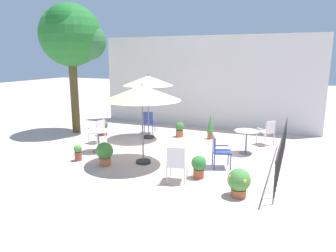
% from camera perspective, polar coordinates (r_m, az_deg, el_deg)
% --- Properties ---
extents(ground_plane, '(60.00, 60.00, 0.00)m').
position_cam_1_polar(ground_plane, '(10.51, -0.57, -4.97)').
color(ground_plane, beige).
extents(villa_facade, '(9.88, 0.30, 4.04)m').
position_cam_1_polar(villa_facade, '(14.42, 6.72, 7.84)').
color(villa_facade, silver).
rests_on(villa_facade, ground).
extents(terrace_railing, '(0.03, 5.32, 1.01)m').
position_cam_1_polar(terrace_railing, '(9.54, 19.84, -3.29)').
color(terrace_railing, black).
rests_on(terrace_railing, ground).
extents(shade_tree, '(2.58, 2.46, 5.19)m').
position_cam_1_polar(shade_tree, '(13.66, -16.86, 15.28)').
color(shade_tree, brown).
rests_on(shade_tree, ground).
extents(patio_umbrella_0, '(2.25, 2.25, 2.39)m').
position_cam_1_polar(patio_umbrella_0, '(9.18, -4.67, 5.88)').
color(patio_umbrella_0, '#2D2D2D').
rests_on(patio_umbrella_0, ground).
extents(patio_umbrella_1, '(1.95, 1.95, 2.49)m').
position_cam_1_polar(patio_umbrella_1, '(12.15, -3.61, 8.03)').
color(patio_umbrella_1, '#2D2D2D').
rests_on(patio_umbrella_1, ground).
extents(cafe_table_0, '(0.78, 0.78, 0.72)m').
position_cam_1_polar(cafe_table_0, '(10.87, -12.41, -1.91)').
color(cafe_table_0, white).
rests_on(cafe_table_0, ground).
extents(cafe_table_1, '(0.80, 0.80, 0.77)m').
position_cam_1_polar(cafe_table_1, '(10.71, 13.92, -2.02)').
color(cafe_table_1, white).
rests_on(cafe_table_1, ground).
extents(patio_chair_0, '(0.65, 0.64, 0.91)m').
position_cam_1_polar(patio_chair_0, '(11.90, 17.41, -0.81)').
color(patio_chair_0, white).
rests_on(patio_chair_0, ground).
extents(patio_chair_1, '(0.63, 0.62, 0.91)m').
position_cam_1_polar(patio_chair_1, '(9.20, 9.12, -4.21)').
color(patio_chair_1, '#304599').
rests_on(patio_chair_1, ground).
extents(patio_chair_2, '(0.46, 0.53, 0.86)m').
position_cam_1_polar(patio_chair_2, '(11.96, -12.44, -0.59)').
color(patio_chair_2, white).
rests_on(patio_chair_2, ground).
extents(patio_chair_3, '(0.57, 0.56, 0.94)m').
position_cam_1_polar(patio_chair_3, '(13.07, -3.60, 0.88)').
color(patio_chair_3, '#37499D').
rests_on(patio_chair_3, ground).
extents(patio_chair_4, '(0.57, 0.59, 0.96)m').
position_cam_1_polar(patio_chair_4, '(8.01, 1.55, -6.50)').
color(patio_chair_4, white).
rests_on(patio_chair_4, ground).
extents(potted_plant_0, '(0.50, 0.50, 0.69)m').
position_cam_1_polar(potted_plant_0, '(9.49, -11.32, -4.69)').
color(potted_plant_0, '#C3663F').
rests_on(potted_plant_0, ground).
extents(potted_plant_1, '(0.35, 0.35, 0.59)m').
position_cam_1_polar(potted_plant_1, '(12.63, 2.11, -0.55)').
color(potted_plant_1, '#AC563A').
rests_on(potted_plant_1, ground).
extents(potted_plant_2, '(0.26, 0.26, 0.96)m').
position_cam_1_polar(potted_plant_2, '(12.36, 7.61, 0.02)').
color(potted_plant_2, '#A14C2A').
rests_on(potted_plant_2, ground).
extents(potted_plant_3, '(0.40, 0.40, 0.61)m').
position_cam_1_polar(potted_plant_3, '(8.42, 5.56, -7.09)').
color(potted_plant_3, '#B65230').
rests_on(potted_plant_3, ground).
extents(potted_plant_4, '(0.25, 0.25, 0.50)m').
position_cam_1_polar(potted_plant_4, '(10.14, -15.88, -4.55)').
color(potted_plant_4, '#9E4938').
rests_on(potted_plant_4, ground).
extents(potted_plant_5, '(0.53, 0.53, 0.66)m').
position_cam_1_polar(potted_plant_5, '(7.47, 12.61, -9.70)').
color(potted_plant_5, '#BE6438').
rests_on(potted_plant_5, ground).
extents(potted_plant_6, '(0.39, 0.39, 0.64)m').
position_cam_1_polar(potted_plant_6, '(13.12, -11.60, -0.19)').
color(potted_plant_6, brown).
rests_on(potted_plant_6, ground).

